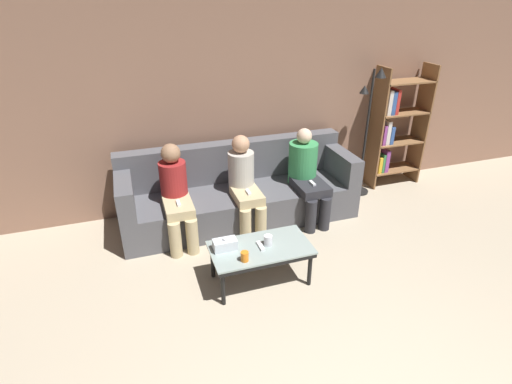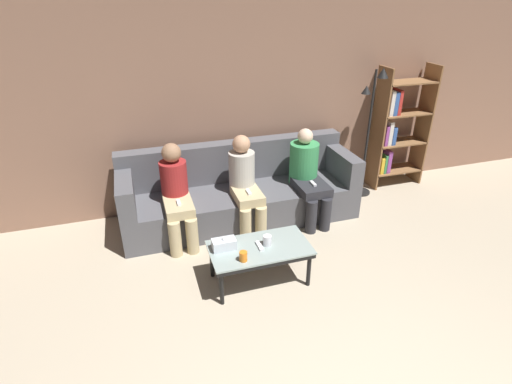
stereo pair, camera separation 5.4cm
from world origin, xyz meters
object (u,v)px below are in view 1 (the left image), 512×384
object	(u,v)px
seated_person_mid_left	(244,182)
coffee_table	(261,251)
cup_near_left	(245,256)
tissue_box	(225,244)
seated_person_left_end	(176,193)
seated_person_mid_right	(306,173)
standing_lamp	(369,120)
game_remote	(261,246)
bookshelf	(393,128)
cup_near_right	(268,240)
couch	(239,193)

from	to	relation	value
seated_person_mid_left	coffee_table	bearing A→B (deg)	-98.53
cup_near_left	tissue_box	distance (m)	0.26
seated_person_left_end	seated_person_mid_right	size ratio (longest dim) A/B	0.99
standing_lamp	game_remote	bearing A→B (deg)	-144.89
seated_person_left_end	game_remote	bearing A→B (deg)	-58.19
tissue_box	seated_person_mid_right	xyz separation A→B (m)	(1.25, 0.95, 0.14)
seated_person_mid_right	bookshelf	bearing A→B (deg)	17.82
standing_lamp	cup_near_right	bearing A→B (deg)	-143.95
couch	tissue_box	xyz separation A→B (m)	(-0.48, -1.18, 0.12)
coffee_table	cup_near_right	bearing A→B (deg)	6.21
tissue_box	bookshelf	distance (m)	3.15
seated_person_left_end	seated_person_mid_left	world-z (taller)	seated_person_mid_left
couch	game_remote	world-z (taller)	couch
cup_near_left	bookshelf	distance (m)	3.16
seated_person_mid_left	seated_person_mid_right	distance (m)	0.78
seated_person_left_end	couch	bearing A→B (deg)	17.13
couch	cup_near_right	world-z (taller)	couch
seated_person_left_end	coffee_table	bearing A→B (deg)	-58.19
cup_near_left	seated_person_left_end	world-z (taller)	seated_person_left_end
couch	tissue_box	bearing A→B (deg)	-111.97
cup_near_right	seated_person_mid_right	size ratio (longest dim) A/B	0.09
tissue_box	standing_lamp	xyz separation A→B (m)	(2.27, 1.30, 0.59)
cup_near_right	standing_lamp	world-z (taller)	standing_lamp
cup_near_right	seated_person_mid_right	world-z (taller)	seated_person_mid_right
bookshelf	seated_person_mid_right	xyz separation A→B (m)	(-1.52, -0.49, -0.24)
cup_near_right	seated_person_mid_left	distance (m)	1.02
game_remote	standing_lamp	size ratio (longest dim) A/B	0.09
cup_near_right	tissue_box	xyz separation A→B (m)	(-0.40, 0.06, 0.00)
cup_near_right	cup_near_left	bearing A→B (deg)	-149.46
game_remote	cup_near_left	bearing A→B (deg)	-142.27
cup_near_left	seated_person_mid_right	world-z (taller)	seated_person_mid_right
standing_lamp	seated_person_left_end	xyz separation A→B (m)	(-2.57, -0.36, -0.46)
standing_lamp	seated_person_mid_left	size ratio (longest dim) A/B	1.54
tissue_box	seated_person_left_end	world-z (taller)	seated_person_left_end
standing_lamp	coffee_table	bearing A→B (deg)	-144.89
cup_near_right	standing_lamp	bearing A→B (deg)	36.05
game_remote	seated_person_mid_right	distance (m)	1.39
bookshelf	game_remote	bearing A→B (deg)	-148.36
game_remote	seated_person_left_end	distance (m)	1.20
seated_person_mid_left	bookshelf	bearing A→B (deg)	12.11
cup_near_left	standing_lamp	bearing A→B (deg)	35.37
game_remote	coffee_table	bearing A→B (deg)	180.00
game_remote	seated_person_mid_left	world-z (taller)	seated_person_mid_left
coffee_table	seated_person_mid_left	distance (m)	1.05
couch	seated_person_mid_right	world-z (taller)	seated_person_mid_right
couch	standing_lamp	xyz separation A→B (m)	(1.79, 0.12, 0.71)
couch	coffee_table	world-z (taller)	couch
cup_near_left	game_remote	bearing A→B (deg)	37.73
seated_person_mid_left	seated_person_left_end	bearing A→B (deg)	-179.34
seated_person_left_end	seated_person_mid_left	bearing A→B (deg)	0.66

